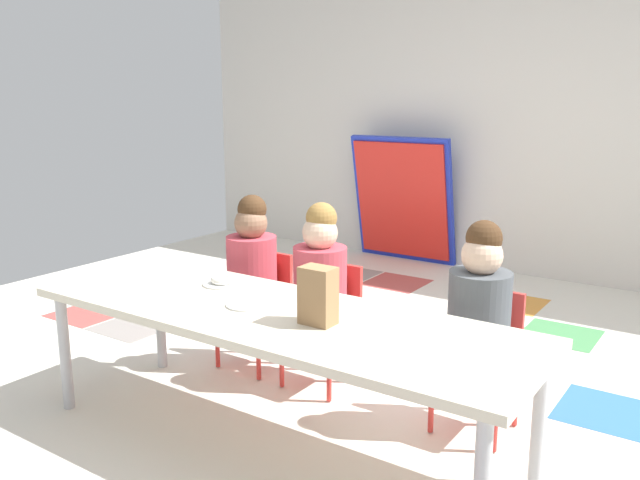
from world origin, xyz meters
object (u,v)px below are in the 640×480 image
Objects in this scene: seated_child_far_right at (480,307)px; paper_plate_near_edge at (223,284)px; seated_child_near_camera at (253,265)px; paper_bag_brown at (318,296)px; donut_powdered_on_plate at (223,279)px; folded_activity_table at (403,200)px; craft_table at (274,321)px; paper_plate_center_table at (248,304)px; seated_child_middle_seat at (321,278)px.

seated_child_far_right is 1.14m from paper_plate_near_edge.
seated_child_near_camera is 1.03m from paper_bag_brown.
seated_child_near_camera is 8.37× the size of donut_powdered_on_plate.
donut_powdered_on_plate is at bearing -78.81° from folded_activity_table.
seated_child_near_camera reaches higher than paper_bag_brown.
seated_child_near_camera is at bearing 112.25° from paper_plate_near_edge.
donut_powdered_on_plate reaches higher than paper_plate_near_edge.
paper_bag_brown is at bearing -6.27° from craft_table.
paper_plate_center_table is (0.46, -0.58, 0.03)m from seated_child_near_camera.
paper_plate_near_edge is (0.17, -0.41, 0.03)m from seated_child_near_camera.
seated_child_near_camera is 5.10× the size of paper_plate_near_edge.
craft_table is 2.33× the size of seated_child_near_camera.
seated_child_near_camera is 1.23m from seated_child_far_right.
folded_activity_table is (-0.83, 2.47, -0.02)m from seated_child_middle_seat.
paper_bag_brown is at bearing -56.79° from seated_child_middle_seat.
seated_child_middle_seat is 0.58m from paper_plate_center_table.
folded_activity_table reaches higher than paper_plate_near_edge.
paper_bag_brown reaches higher than donut_powdered_on_plate.
seated_child_far_right is (0.80, 0.00, 0.00)m from seated_child_middle_seat.
donut_powdered_on_plate is at bearing -67.75° from seated_child_near_camera.
paper_bag_brown is 0.69m from paper_plate_near_edge.
donut_powdered_on_plate is at bearing -121.88° from seated_child_middle_seat.
seated_child_near_camera is 2.50m from folded_activity_table.
paper_plate_near_edge is 1.00× the size of paper_plate_center_table.
paper_plate_near_edge is 1.64× the size of donut_powdered_on_plate.
craft_table is 0.60m from seated_child_middle_seat.
paper_plate_near_edge is 0.02m from donut_powdered_on_plate.
paper_plate_near_edge is at bearing 163.98° from paper_bag_brown.
seated_child_middle_seat reaches higher than paper_plate_center_table.
seated_child_middle_seat is (-0.16, 0.58, 0.02)m from craft_table.
seated_child_far_right is at bearing 21.37° from donut_powdered_on_plate.
craft_table is 11.88× the size of paper_plate_center_table.
seated_child_near_camera is 0.45m from donut_powdered_on_plate.
seated_child_middle_seat is 5.10× the size of paper_plate_near_edge.
seated_child_middle_seat is 5.10× the size of paper_plate_center_table.
paper_bag_brown is at bearing -16.02° from paper_plate_near_edge.
paper_bag_brown reaches higher than paper_plate_center_table.
craft_table is at bearing -72.01° from folded_activity_table.
seated_child_near_camera is at bearing 135.58° from craft_table.
donut_powdered_on_plate is (-1.06, -0.41, 0.05)m from seated_child_far_right.
seated_child_middle_seat is 4.17× the size of paper_bag_brown.
paper_bag_brown is (0.82, -0.60, 0.13)m from seated_child_near_camera.
seated_child_near_camera is at bearing 112.25° from donut_powdered_on_plate.
paper_plate_center_table is 1.64× the size of donut_powdered_on_plate.
craft_table is 9.72× the size of paper_bag_brown.
paper_bag_brown is (0.23, -0.03, 0.15)m from craft_table.
paper_plate_near_edge is (-1.06, -0.41, 0.03)m from seated_child_far_right.
paper_plate_near_edge is at bearing 0.00° from donut_powdered_on_plate.
seated_child_far_right is at bearing 41.94° from craft_table.
seated_child_far_right is 8.37× the size of donut_powdered_on_plate.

